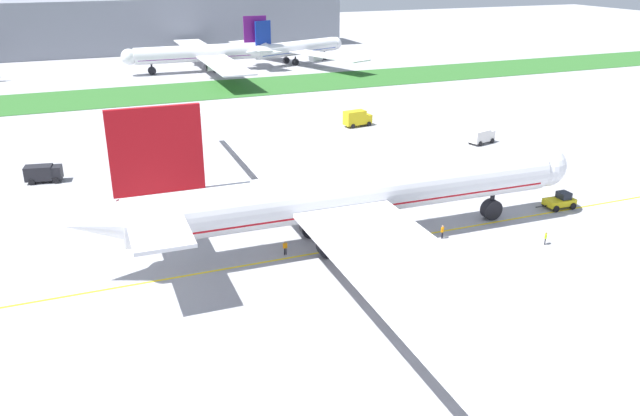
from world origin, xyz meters
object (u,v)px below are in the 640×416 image
(ground_crew_wingwalker_port, at_px, (285,247))
(ground_crew_wingwalker_starboard, at_px, (546,237))
(airliner_foreground, at_px, (345,194))
(service_truck_baggage_loader, at_px, (357,118))
(pushback_tug, at_px, (560,201))
(parked_airliner_far_right, at_px, (205,53))
(ground_crew_marshaller_front, at_px, (442,230))
(parked_airliner_far_outer, at_px, (295,49))
(service_truck_fuel_bowser, at_px, (44,173))
(service_truck_catering_van, at_px, (481,136))

(ground_crew_wingwalker_port, height_order, ground_crew_wingwalker_starboard, ground_crew_wingwalker_port)
(airliner_foreground, relative_size, service_truck_baggage_loader, 16.71)
(pushback_tug, bearing_deg, parked_airliner_far_right, 99.64)
(ground_crew_marshaller_front, bearing_deg, service_truck_baggage_loader, 76.09)
(airliner_foreground, bearing_deg, parked_airliner_far_right, 85.22)
(airliner_foreground, xyz_separation_m, pushback_tug, (31.79, -0.50, -5.16))
(pushback_tug, relative_size, parked_airliner_far_outer, 0.10)
(service_truck_fuel_bowser, bearing_deg, ground_crew_wingwalker_starboard, -39.83)
(airliner_foreground, distance_m, service_truck_fuel_bowser, 49.85)
(service_truck_baggage_loader, xyz_separation_m, service_truck_fuel_bowser, (-58.05, -13.11, -0.22))
(pushback_tug, height_order, ground_crew_wingwalker_starboard, pushback_tug)
(ground_crew_wingwalker_starboard, distance_m, service_truck_baggage_loader, 59.30)
(ground_crew_wingwalker_starboard, xyz_separation_m, parked_airliner_far_outer, (17.73, 137.58, 3.71))
(service_truck_catering_van, distance_m, parked_airliner_far_outer, 98.12)
(pushback_tug, distance_m, parked_airliner_far_outer, 129.03)
(ground_crew_wingwalker_port, relative_size, service_truck_baggage_loader, 0.29)
(pushback_tug, distance_m, service_truck_fuel_bowser, 75.04)
(ground_crew_marshaller_front, relative_size, parked_airliner_far_outer, 0.03)
(ground_crew_wingwalker_port, xyz_separation_m, ground_crew_marshaller_front, (19.17, -2.72, 0.00))
(parked_airliner_far_outer, bearing_deg, service_truck_catering_van, -89.55)
(service_truck_fuel_bowser, xyz_separation_m, parked_airliner_far_right, (43.79, 88.27, 3.72))
(pushback_tug, relative_size, ground_crew_wingwalker_port, 3.46)
(parked_airliner_far_outer, bearing_deg, ground_crew_wingwalker_starboard, -97.34)
(pushback_tug, height_order, ground_crew_wingwalker_port, pushback_tug)
(ground_crew_marshaller_front, height_order, ground_crew_wingwalker_starboard, ground_crew_marshaller_front)
(ground_crew_marshaller_front, bearing_deg, service_truck_fuel_bowser, 138.24)
(service_truck_baggage_loader, bearing_deg, service_truck_fuel_bowser, -167.27)
(airliner_foreground, xyz_separation_m, ground_crew_wingwalker_port, (-7.62, -0.58, -5.13))
(ground_crew_wingwalker_starboard, bearing_deg, service_truck_fuel_bowser, 140.17)
(ground_crew_wingwalker_port, distance_m, parked_airliner_far_right, 126.99)
(airliner_foreground, distance_m, ground_crew_wingwalker_port, 9.20)
(service_truck_fuel_bowser, relative_size, parked_airliner_far_right, 0.07)
(pushback_tug, xyz_separation_m, parked_airliner_far_outer, (7.90, 128.74, 3.70))
(airliner_foreground, bearing_deg, service_truck_catering_van, 36.71)
(ground_crew_marshaller_front, xyz_separation_m, ground_crew_wingwalker_starboard, (10.42, -6.05, -0.04))
(parked_airliner_far_outer, bearing_deg, service_truck_baggage_loader, -100.82)
(ground_crew_wingwalker_port, distance_m, service_truck_fuel_bowser, 45.35)
(service_truck_catering_van, bearing_deg, ground_crew_wingwalker_starboard, -115.08)
(pushback_tug, distance_m, ground_crew_wingwalker_port, 39.41)
(service_truck_baggage_loader, distance_m, parked_airliner_far_right, 76.58)
(service_truck_baggage_loader, xyz_separation_m, parked_airliner_far_right, (-14.26, 75.16, 3.50))
(ground_crew_wingwalker_port, bearing_deg, service_truck_catering_van, 32.60)
(ground_crew_wingwalker_port, xyz_separation_m, service_truck_fuel_bowser, (-25.71, 37.35, 0.43))
(service_truck_fuel_bowser, height_order, parked_airliner_far_outer, parked_airliner_far_outer)
(pushback_tug, xyz_separation_m, service_truck_baggage_loader, (-7.07, 50.39, 0.69))
(service_truck_catering_van, bearing_deg, pushback_tug, -105.79)
(ground_crew_wingwalker_starboard, relative_size, parked_airliner_far_right, 0.02)
(airliner_foreground, relative_size, parked_airliner_far_right, 1.33)
(parked_airliner_far_outer, bearing_deg, ground_crew_wingwalker_port, -110.17)
(parked_airliner_far_outer, bearing_deg, ground_crew_marshaller_front, -102.08)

